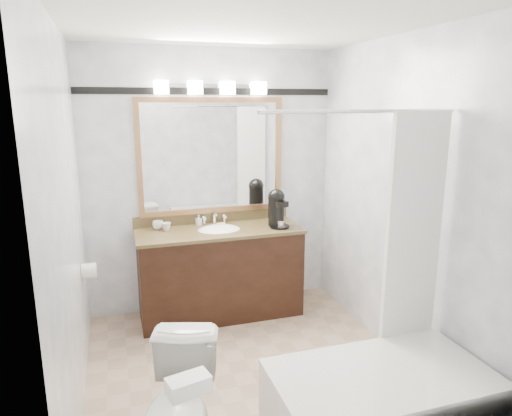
% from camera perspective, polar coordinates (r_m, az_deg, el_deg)
% --- Properties ---
extents(room, '(2.42, 2.62, 2.52)m').
position_cam_1_polar(room, '(3.20, -0.67, -0.50)').
color(room, tan).
rests_on(room, ground).
extents(vanity, '(1.53, 0.58, 0.97)m').
position_cam_1_polar(vanity, '(4.39, -4.54, -7.80)').
color(vanity, black).
rests_on(vanity, ground).
extents(mirror, '(1.40, 0.04, 1.10)m').
position_cam_1_polar(mirror, '(4.39, -5.57, 6.45)').
color(mirror, '#A5754A').
rests_on(mirror, room).
extents(vanity_light_bar, '(1.02, 0.14, 0.12)m').
position_cam_1_polar(vanity_light_bar, '(4.31, -5.61, 14.77)').
color(vanity_light_bar, silver).
rests_on(vanity_light_bar, room).
extents(accent_stripe, '(2.40, 0.01, 0.06)m').
position_cam_1_polar(accent_stripe, '(4.37, -5.78, 14.30)').
color(accent_stripe, black).
rests_on(accent_stripe, room).
extents(bathtub, '(1.30, 0.75, 1.96)m').
position_cam_1_polar(bathtub, '(3.07, 15.46, -21.59)').
color(bathtub, white).
rests_on(bathtub, ground).
extents(tp_roll, '(0.11, 0.12, 0.12)m').
position_cam_1_polar(tp_roll, '(3.88, -20.14, -7.37)').
color(tp_roll, white).
rests_on(tp_roll, room).
extents(toilet, '(0.57, 0.77, 0.70)m').
position_cam_1_polar(toilet, '(2.79, -9.48, -23.52)').
color(toilet, white).
rests_on(toilet, ground).
extents(tissue_box, '(0.22, 0.15, 0.08)m').
position_cam_1_polar(tissue_box, '(2.27, -8.44, -21.05)').
color(tissue_box, white).
rests_on(tissue_box, toilet).
extents(coffee_maker, '(0.19, 0.23, 0.36)m').
position_cam_1_polar(coffee_maker, '(4.30, 2.61, 0.09)').
color(coffee_maker, black).
rests_on(coffee_maker, vanity).
extents(cup_left, '(0.12, 0.12, 0.08)m').
position_cam_1_polar(cup_left, '(4.33, -12.16, -2.11)').
color(cup_left, white).
rests_on(cup_left, vanity).
extents(cup_right, '(0.08, 0.08, 0.07)m').
position_cam_1_polar(cup_right, '(4.28, -11.12, -2.29)').
color(cup_right, white).
rests_on(cup_right, vanity).
extents(soap_bottle_a, '(0.06, 0.06, 0.10)m').
position_cam_1_polar(soap_bottle_a, '(4.39, -7.18, -1.54)').
color(soap_bottle_a, white).
rests_on(soap_bottle_a, vanity).
extents(soap_bar, '(0.08, 0.05, 0.02)m').
position_cam_1_polar(soap_bar, '(4.37, -4.39, -2.06)').
color(soap_bar, beige).
rests_on(soap_bar, vanity).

